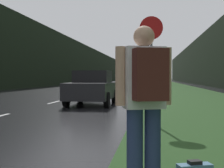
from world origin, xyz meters
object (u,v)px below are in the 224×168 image
Objects in this scene: hitchhiker_with_backpack at (145,98)px; car_passing_far at (132,81)px; car_passing_near at (92,88)px; stop_sign at (151,60)px.

hitchhiker_with_backpack is 39.05m from car_passing_far.
car_passing_near reaches higher than car_passing_far.
car_passing_near is (-2.68, 5.56, -0.95)m from stop_sign.
stop_sign is 5.12m from hitchhiker_with_backpack.
hitchhiker_with_backpack is at bearing -90.45° from stop_sign.
stop_sign is 0.64× the size of car_passing_far.
stop_sign is 34.00m from car_passing_far.
stop_sign is 1.60× the size of hitchhiker_with_backpack.
car_passing_near is (-2.64, 10.64, -0.26)m from hitchhiker_with_backpack.
car_passing_far is (0.00, 28.32, -0.02)m from car_passing_near.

